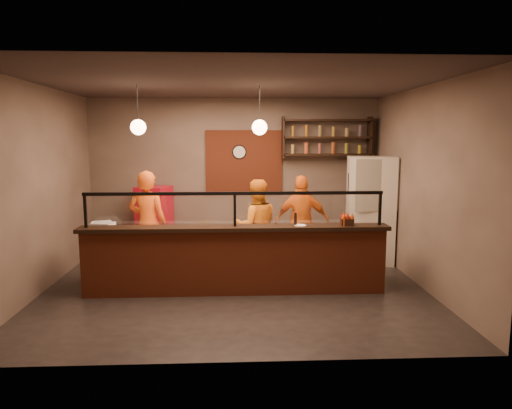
{
  "coord_description": "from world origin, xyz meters",
  "views": [
    {
      "loc": [
        0.0,
        -7.09,
        2.37
      ],
      "look_at": [
        0.35,
        0.3,
        1.3
      ],
      "focal_mm": 32.0,
      "sensor_mm": 36.0,
      "label": 1
    }
  ],
  "objects_px": {
    "cook_mid": "(256,226)",
    "pizza_dough": "(229,231)",
    "fridge": "(370,210)",
    "cook_left": "(148,223)",
    "red_cooler": "(155,221)",
    "cook_right": "(302,222)",
    "pepper_mill": "(295,219)",
    "condiment_caddy": "(347,222)",
    "wall_clock": "(239,152)"
  },
  "relations": [
    {
      "from": "condiment_caddy",
      "to": "cook_left",
      "type": "bearing_deg",
      "value": 160.76
    },
    {
      "from": "cook_mid",
      "to": "red_cooler",
      "type": "bearing_deg",
      "value": -40.16
    },
    {
      "from": "wall_clock",
      "to": "pizza_dough",
      "type": "distance_m",
      "value": 2.66
    },
    {
      "from": "cook_mid",
      "to": "pepper_mill",
      "type": "bearing_deg",
      "value": 107.16
    },
    {
      "from": "cook_left",
      "to": "red_cooler",
      "type": "bearing_deg",
      "value": -74.31
    },
    {
      "from": "wall_clock",
      "to": "fridge",
      "type": "bearing_deg",
      "value": -21.91
    },
    {
      "from": "pizza_dough",
      "to": "condiment_caddy",
      "type": "xyz_separation_m",
      "value": [
        1.8,
        -0.4,
        0.21
      ]
    },
    {
      "from": "condiment_caddy",
      "to": "red_cooler",
      "type": "bearing_deg",
      "value": 143.71
    },
    {
      "from": "cook_mid",
      "to": "condiment_caddy",
      "type": "distance_m",
      "value": 1.81
    },
    {
      "from": "fridge",
      "to": "pizza_dough",
      "type": "distance_m",
      "value": 3.02
    },
    {
      "from": "pizza_dough",
      "to": "condiment_caddy",
      "type": "relative_size",
      "value": 2.92
    },
    {
      "from": "wall_clock",
      "to": "condiment_caddy",
      "type": "relative_size",
      "value": 1.57
    },
    {
      "from": "cook_mid",
      "to": "pizza_dough",
      "type": "relative_size",
      "value": 2.99
    },
    {
      "from": "fridge",
      "to": "pizza_dough",
      "type": "height_order",
      "value": "fridge"
    },
    {
      "from": "cook_right",
      "to": "fridge",
      "type": "distance_m",
      "value": 1.42
    },
    {
      "from": "pizza_dough",
      "to": "condiment_caddy",
      "type": "distance_m",
      "value": 1.86
    },
    {
      "from": "wall_clock",
      "to": "condiment_caddy",
      "type": "xyz_separation_m",
      "value": [
        1.61,
        -2.77,
        -0.99
      ]
    },
    {
      "from": "wall_clock",
      "to": "pizza_dough",
      "type": "height_order",
      "value": "wall_clock"
    },
    {
      "from": "condiment_caddy",
      "to": "pepper_mill",
      "type": "distance_m",
      "value": 0.79
    },
    {
      "from": "cook_right",
      "to": "fridge",
      "type": "xyz_separation_m",
      "value": [
        1.37,
        0.34,
        0.16
      ]
    },
    {
      "from": "fridge",
      "to": "condiment_caddy",
      "type": "bearing_deg",
      "value": -107.59
    },
    {
      "from": "cook_left",
      "to": "pizza_dough",
      "type": "distance_m",
      "value": 1.61
    },
    {
      "from": "cook_mid",
      "to": "condiment_caddy",
      "type": "relative_size",
      "value": 8.73
    },
    {
      "from": "wall_clock",
      "to": "pepper_mill",
      "type": "xyz_separation_m",
      "value": [
        0.82,
        -2.75,
        -0.94
      ]
    },
    {
      "from": "fridge",
      "to": "red_cooler",
      "type": "xyz_separation_m",
      "value": [
        -4.24,
        0.7,
        -0.31
      ]
    },
    {
      "from": "cook_left",
      "to": "pepper_mill",
      "type": "relative_size",
      "value": 9.25
    },
    {
      "from": "wall_clock",
      "to": "pepper_mill",
      "type": "distance_m",
      "value": 3.02
    },
    {
      "from": "pizza_dough",
      "to": "pepper_mill",
      "type": "height_order",
      "value": "pepper_mill"
    },
    {
      "from": "cook_left",
      "to": "cook_mid",
      "type": "distance_m",
      "value": 1.9
    },
    {
      "from": "wall_clock",
      "to": "pepper_mill",
      "type": "relative_size",
      "value": 1.51
    },
    {
      "from": "condiment_caddy",
      "to": "pepper_mill",
      "type": "bearing_deg",
      "value": 178.57
    },
    {
      "from": "fridge",
      "to": "wall_clock",
      "type": "bearing_deg",
      "value": 167.13
    },
    {
      "from": "pizza_dough",
      "to": "cook_left",
      "type": "bearing_deg",
      "value": 153.13
    },
    {
      "from": "cook_right",
      "to": "red_cooler",
      "type": "relative_size",
      "value": 1.21
    },
    {
      "from": "pepper_mill",
      "to": "condiment_caddy",
      "type": "bearing_deg",
      "value": -1.43
    },
    {
      "from": "condiment_caddy",
      "to": "pizza_dough",
      "type": "bearing_deg",
      "value": 167.39
    },
    {
      "from": "cook_left",
      "to": "pizza_dough",
      "type": "bearing_deg",
      "value": 163.76
    },
    {
      "from": "cook_mid",
      "to": "cook_right",
      "type": "xyz_separation_m",
      "value": [
        0.85,
        0.24,
        0.02
      ]
    },
    {
      "from": "cook_right",
      "to": "pepper_mill",
      "type": "distance_m",
      "value": 1.47
    },
    {
      "from": "cook_mid",
      "to": "pepper_mill",
      "type": "distance_m",
      "value": 1.33
    },
    {
      "from": "condiment_caddy",
      "to": "pepper_mill",
      "type": "relative_size",
      "value": 0.96
    },
    {
      "from": "cook_left",
      "to": "condiment_caddy",
      "type": "relative_size",
      "value": 9.6
    },
    {
      "from": "wall_clock",
      "to": "red_cooler",
      "type": "relative_size",
      "value": 0.21
    },
    {
      "from": "cook_right",
      "to": "red_cooler",
      "type": "distance_m",
      "value": 3.06
    },
    {
      "from": "cook_mid",
      "to": "cook_right",
      "type": "height_order",
      "value": "cook_right"
    },
    {
      "from": "cook_mid",
      "to": "fridge",
      "type": "distance_m",
      "value": 2.3
    },
    {
      "from": "cook_left",
      "to": "cook_mid",
      "type": "xyz_separation_m",
      "value": [
        1.9,
        0.06,
        -0.08
      ]
    },
    {
      "from": "pepper_mill",
      "to": "cook_mid",
      "type": "bearing_deg",
      "value": 115.0
    },
    {
      "from": "cook_left",
      "to": "fridge",
      "type": "bearing_deg",
      "value": -160.57
    },
    {
      "from": "cook_left",
      "to": "cook_mid",
      "type": "relative_size",
      "value": 1.1
    }
  ]
}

